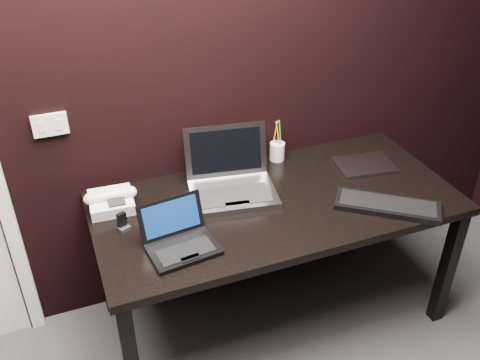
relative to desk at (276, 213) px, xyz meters
name	(u,v)px	position (x,y,z in m)	size (l,w,h in m)	color
wall_back	(184,66)	(-0.30, 0.40, 0.64)	(4.00, 4.00, 0.00)	black
wall_switch	(50,125)	(-0.92, 0.39, 0.46)	(0.15, 0.02, 0.10)	silver
desk	(276,213)	(0.00, 0.00, 0.00)	(1.70, 0.80, 0.74)	black
netbook	(180,240)	(-0.51, -0.16, 0.11)	(0.31, 0.28, 0.18)	black
silver_laptop	(231,182)	(-0.17, 0.15, 0.13)	(0.45, 0.42, 0.28)	#95959A
ext_keyboard	(387,205)	(0.45, -0.24, 0.09)	(0.47, 0.41, 0.03)	black
closed_laptop	(364,165)	(0.55, 0.11, 0.09)	(0.31, 0.24, 0.02)	gray
desk_phone	(111,201)	(-0.73, 0.21, 0.12)	(0.24, 0.19, 0.12)	silver
mobile_phone	(123,223)	(-0.71, 0.04, 0.11)	(0.06, 0.05, 0.08)	black
pen_cup	(277,151)	(0.16, 0.34, 0.13)	(0.09, 0.09, 0.23)	white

